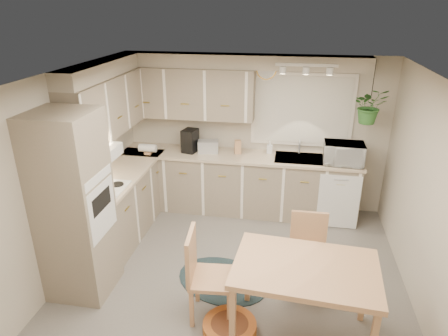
{
  "coord_description": "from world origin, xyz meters",
  "views": [
    {
      "loc": [
        0.56,
        -3.82,
        3.09
      ],
      "look_at": [
        -0.21,
        0.55,
        1.23
      ],
      "focal_mm": 32.0,
      "sensor_mm": 36.0,
      "label": 1
    }
  ],
  "objects_px": {
    "chair_back": "(308,257)",
    "pet_bed": "(230,328)",
    "dining_table": "(303,302)",
    "microwave": "(344,151)",
    "braided_rug": "(223,280)",
    "chair_left": "(212,276)"
  },
  "relations": [
    {
      "from": "pet_bed",
      "to": "microwave",
      "type": "distance_m",
      "value": 2.97
    },
    {
      "from": "dining_table",
      "to": "microwave",
      "type": "xyz_separation_m",
      "value": [
        0.53,
        2.4,
        0.71
      ]
    },
    {
      "from": "chair_left",
      "to": "braided_rug",
      "type": "bearing_deg",
      "value": 174.09
    },
    {
      "from": "dining_table",
      "to": "chair_back",
      "type": "relative_size",
      "value": 1.44
    },
    {
      "from": "pet_bed",
      "to": "chair_back",
      "type": "bearing_deg",
      "value": 46.42
    },
    {
      "from": "chair_left",
      "to": "braided_rug",
      "type": "relative_size",
      "value": 0.88
    },
    {
      "from": "braided_rug",
      "to": "dining_table",
      "type": "bearing_deg",
      "value": -37.87
    },
    {
      "from": "chair_back",
      "to": "microwave",
      "type": "distance_m",
      "value": 1.88
    },
    {
      "from": "chair_left",
      "to": "pet_bed",
      "type": "distance_m",
      "value": 0.54
    },
    {
      "from": "chair_back",
      "to": "pet_bed",
      "type": "distance_m",
      "value": 1.16
    },
    {
      "from": "chair_left",
      "to": "chair_back",
      "type": "height_order",
      "value": "chair_left"
    },
    {
      "from": "microwave",
      "to": "chair_left",
      "type": "bearing_deg",
      "value": -121.65
    },
    {
      "from": "chair_back",
      "to": "microwave",
      "type": "relative_size",
      "value": 1.66
    },
    {
      "from": "chair_back",
      "to": "pet_bed",
      "type": "relative_size",
      "value": 1.7
    },
    {
      "from": "dining_table",
      "to": "microwave",
      "type": "height_order",
      "value": "microwave"
    },
    {
      "from": "braided_rug",
      "to": "chair_left",
      "type": "bearing_deg",
      "value": -90.89
    },
    {
      "from": "chair_back",
      "to": "braided_rug",
      "type": "bearing_deg",
      "value": -1.22
    },
    {
      "from": "chair_left",
      "to": "pet_bed",
      "type": "bearing_deg",
      "value": 38.65
    },
    {
      "from": "dining_table",
      "to": "chair_back",
      "type": "distance_m",
      "value": 0.7
    },
    {
      "from": "braided_rug",
      "to": "pet_bed",
      "type": "relative_size",
      "value": 2.08
    },
    {
      "from": "chair_left",
      "to": "braided_rug",
      "type": "xyz_separation_m",
      "value": [
        0.01,
        0.56,
        -0.49
      ]
    },
    {
      "from": "dining_table",
      "to": "microwave",
      "type": "distance_m",
      "value": 2.56
    }
  ]
}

